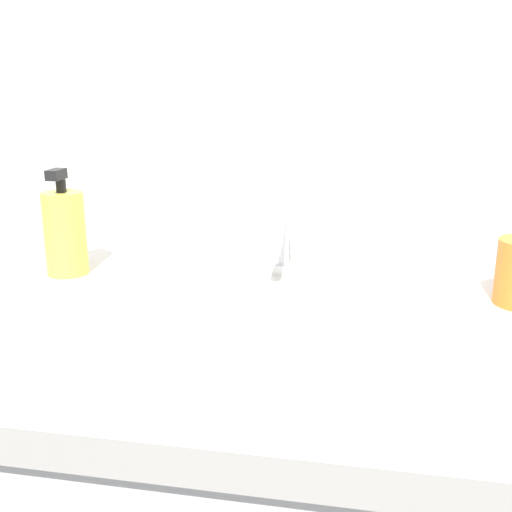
# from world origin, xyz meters

# --- Properties ---
(tiled_wall_back) EXTENTS (2.33, 0.04, 2.40)m
(tiled_wall_back) POSITION_xyz_m (0.00, 0.35, 1.20)
(tiled_wall_back) COLOR silver
(tiled_wall_back) RESTS_ON ground
(sink_basin) EXTENTS (0.50, 0.50, 0.11)m
(sink_basin) POSITION_xyz_m (-0.04, -0.04, 0.82)
(sink_basin) COLOR white
(sink_basin) RESTS_ON vanity_counter
(faucet) EXTENTS (0.02, 0.14, 0.12)m
(faucet) POSITION_xyz_m (-0.04, 0.20, 0.92)
(faucet) COLOR silver
(faucet) RESTS_ON sink_basin
(soap_dispenser) EXTENTS (0.07, 0.07, 0.17)m
(soap_dispenser) POSITION_xyz_m (-0.38, 0.13, 0.93)
(soap_dispenser) COLOR #DBCC4C
(soap_dispenser) RESTS_ON vanity_counter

